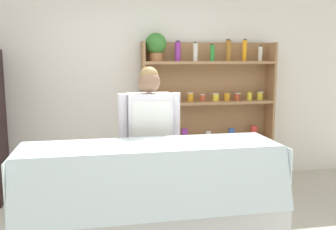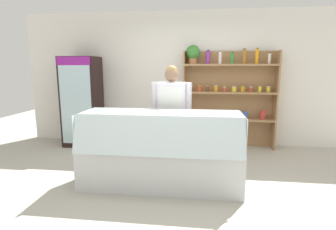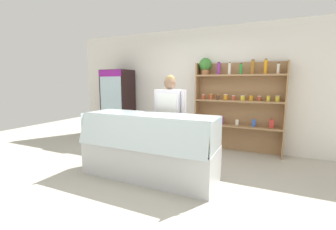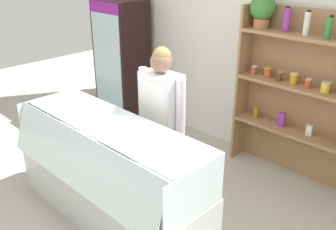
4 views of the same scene
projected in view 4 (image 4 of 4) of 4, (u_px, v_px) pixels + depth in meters
The scene contains 6 objects.
ground_plane at pixel (130, 223), 3.65m from camera, with size 12.00×12.00×0.00m, color #B7B2A3.
back_wall at pixel (259, 49), 4.47m from camera, with size 6.80×0.10×2.70m, color white.
drinks_fridge at pixel (122, 60), 5.71m from camera, with size 0.71×0.57×1.80m.
shelving_unit at pixel (311, 85), 3.94m from camera, with size 1.80×0.29×2.01m.
deli_display_case at pixel (111, 189), 3.64m from camera, with size 2.12×0.79×1.01m.
shop_clerk at pixel (161, 113), 3.73m from camera, with size 0.61×0.25×1.62m.
Camera 4 is at (2.30, -1.83, 2.44)m, focal length 40.00 mm.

